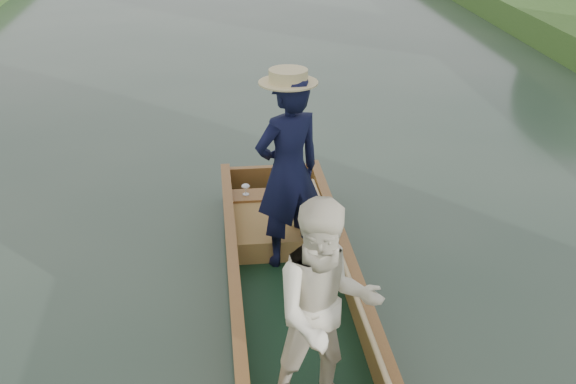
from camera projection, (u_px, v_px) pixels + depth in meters
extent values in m
plane|color=#283D30|center=(296.00, 322.00, 6.17)|extent=(120.00, 120.00, 0.00)
cube|color=black|center=(296.00, 318.00, 6.16)|extent=(1.10, 5.00, 0.08)
cube|color=olive|center=(235.00, 302.00, 6.02)|extent=(0.08, 5.00, 0.32)
cube|color=olive|center=(355.00, 295.00, 6.12)|extent=(0.08, 5.00, 0.32)
cube|color=olive|center=(270.00, 179.00, 8.28)|extent=(1.10, 0.08, 0.32)
cube|color=olive|center=(235.00, 284.00, 5.94)|extent=(0.10, 5.00, 0.04)
cube|color=olive|center=(356.00, 277.00, 6.05)|extent=(0.10, 5.00, 0.04)
cube|color=olive|center=(275.00, 195.00, 7.75)|extent=(0.94, 0.30, 0.05)
imported|color=black|center=(288.00, 172.00, 6.58)|extent=(0.79, 0.68, 1.84)
cylinder|color=beige|center=(288.00, 79.00, 6.20)|extent=(0.52, 0.52, 0.12)
imported|color=#F0E7CB|center=(326.00, 311.00, 4.77)|extent=(0.85, 0.70, 1.62)
cube|color=#A85F36|center=(269.00, 231.00, 7.26)|extent=(0.85, 0.90, 0.22)
sphere|color=tan|center=(302.00, 213.00, 7.10)|extent=(0.23, 0.23, 0.23)
sphere|color=tan|center=(302.00, 198.00, 7.02)|extent=(0.17, 0.17, 0.17)
sphere|color=tan|center=(296.00, 191.00, 6.98)|extent=(0.06, 0.06, 0.06)
sphere|color=tan|center=(309.00, 191.00, 6.99)|extent=(0.06, 0.06, 0.06)
sphere|color=tan|center=(303.00, 203.00, 6.96)|extent=(0.07, 0.07, 0.07)
sphere|color=tan|center=(292.00, 211.00, 7.06)|extent=(0.08, 0.08, 0.08)
sphere|color=tan|center=(312.00, 210.00, 7.08)|extent=(0.08, 0.08, 0.08)
sphere|color=tan|center=(296.00, 224.00, 7.11)|extent=(0.09, 0.09, 0.09)
sphere|color=tan|center=(308.00, 223.00, 7.12)|extent=(0.09, 0.09, 0.09)
cylinder|color=silver|center=(246.00, 194.00, 7.71)|extent=(0.07, 0.07, 0.01)
cylinder|color=silver|center=(246.00, 191.00, 7.69)|extent=(0.01, 0.01, 0.08)
ellipsoid|color=silver|center=(246.00, 186.00, 7.67)|extent=(0.09, 0.09, 0.05)
cylinder|color=tan|center=(344.00, 265.00, 6.13)|extent=(0.04, 3.81, 0.18)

